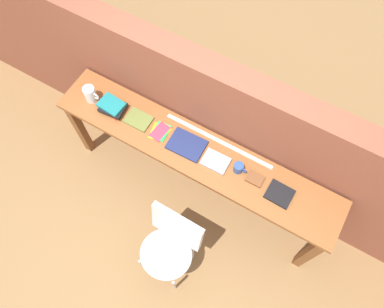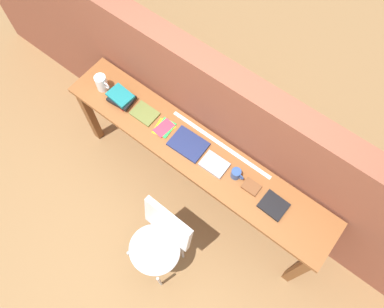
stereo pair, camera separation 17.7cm
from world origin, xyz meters
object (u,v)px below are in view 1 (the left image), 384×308
object	(u,v)px
book_stack_leftmost	(113,107)
pamphlet_pile_colourful	(160,131)
magazine_cycling	(138,120)
book_repair_rightmost	(279,194)
book_open_centre	(187,145)
mug	(239,168)
chair_white_moulded	(170,245)
leather_journal_brown	(255,179)
pitcher_white	(90,94)

from	to	relation	value
book_stack_leftmost	pamphlet_pile_colourful	distance (m)	0.46
magazine_cycling	book_repair_rightmost	xyz separation A→B (m)	(1.29, -0.01, 0.00)
magazine_cycling	book_open_centre	bearing A→B (deg)	-0.63
book_open_centre	magazine_cycling	bearing A→B (deg)	177.94
magazine_cycling	book_repair_rightmost	bearing A→B (deg)	-0.98
mug	chair_white_moulded	bearing A→B (deg)	-106.69
book_stack_leftmost	book_open_centre	world-z (taller)	book_stack_leftmost
magazine_cycling	leather_journal_brown	size ratio (longest dim) A/B	1.65
book_stack_leftmost	book_open_centre	bearing A→B (deg)	1.53
book_repair_rightmost	pamphlet_pile_colourful	bearing A→B (deg)	-178.75
magazine_cycling	book_open_centre	xyz separation A→B (m)	(0.47, -0.00, 0.00)
book_stack_leftmost	book_repair_rightmost	distance (m)	1.53
book_repair_rightmost	mug	bearing A→B (deg)	178.01
chair_white_moulded	book_stack_leftmost	bearing A→B (deg)	144.56
book_stack_leftmost	pamphlet_pile_colourful	size ratio (longest dim) A/B	1.22
pamphlet_pile_colourful	book_repair_rightmost	xyz separation A→B (m)	(1.08, -0.01, 0.01)
pitcher_white	book_open_centre	xyz separation A→B (m)	(0.93, 0.02, -0.07)
chair_white_moulded	pamphlet_pile_colourful	xyz separation A→B (m)	(-0.50, 0.70, 0.36)
leather_journal_brown	book_repair_rightmost	world-z (taller)	book_repair_rightmost
pitcher_white	leather_journal_brown	size ratio (longest dim) A/B	1.41
pitcher_white	mug	world-z (taller)	pitcher_white
pitcher_white	leather_journal_brown	world-z (taller)	pitcher_white
pitcher_white	mug	distance (m)	1.39
chair_white_moulded	book_open_centre	bearing A→B (deg)	109.38
book_stack_leftmost	magazine_cycling	bearing A→B (deg)	4.69
book_open_centre	leather_journal_brown	xyz separation A→B (m)	(0.61, 0.01, 0.00)
pitcher_white	pamphlet_pile_colourful	bearing A→B (deg)	1.72
pitcher_white	chair_white_moulded	bearing A→B (deg)	-29.98
book_repair_rightmost	chair_white_moulded	bearing A→B (deg)	-128.26
book_open_centre	book_repair_rightmost	distance (m)	0.82
book_open_centre	mug	size ratio (longest dim) A/B	2.64
pamphlet_pile_colourful	book_open_centre	xyz separation A→B (m)	(0.25, 0.00, 0.01)
book_stack_leftmost	chair_white_moulded	bearing A→B (deg)	-35.44
mug	book_repair_rightmost	bearing A→B (deg)	-3.62
pitcher_white	magazine_cycling	bearing A→B (deg)	2.90
chair_white_moulded	leather_journal_brown	world-z (taller)	leather_journal_brown
mug	magazine_cycling	bearing A→B (deg)	-179.22
magazine_cycling	book_repair_rightmost	world-z (taller)	book_repair_rightmost
book_stack_leftmost	pamphlet_pile_colourful	bearing A→B (deg)	2.10
chair_white_moulded	leather_journal_brown	size ratio (longest dim) A/B	6.86
book_open_centre	book_repair_rightmost	bearing A→B (deg)	-2.61
chair_white_moulded	magazine_cycling	size ratio (longest dim) A/B	4.16
pamphlet_pile_colourful	book_stack_leftmost	bearing A→B (deg)	-177.90
chair_white_moulded	pamphlet_pile_colourful	distance (m)	0.93
book_stack_leftmost	book_open_centre	distance (m)	0.71
pamphlet_pile_colourful	mug	xyz separation A→B (m)	(0.71, 0.02, 0.04)
pamphlet_pile_colourful	leather_journal_brown	xyz separation A→B (m)	(0.86, 0.01, 0.01)
magazine_cycling	mug	xyz separation A→B (m)	(0.93, 0.01, 0.04)
book_stack_leftmost	leather_journal_brown	bearing A→B (deg)	1.25
pamphlet_pile_colourful	book_repair_rightmost	distance (m)	1.08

